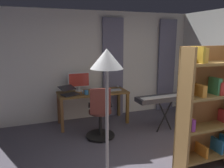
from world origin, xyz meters
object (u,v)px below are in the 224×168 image
desk (93,96)px  computer_monitor (79,81)px  office_chair (100,115)px  computer_keyboard (113,90)px  mug_tea (86,92)px  computer_mouse (118,86)px  piano_keyboard (166,98)px  bookshelf (208,109)px  floor_lamp (107,85)px  laptop (69,92)px

desk → computer_monitor: bearing=-34.9°
office_chair → computer_keyboard: (-0.53, -0.75, 0.27)m
office_chair → mug_tea: office_chair is taller
computer_mouse → piano_keyboard: size_ratio=0.08×
office_chair → bookshelf: (-1.17, 1.44, 0.44)m
mug_tea → office_chair: bearing=100.3°
floor_lamp → mug_tea: bearing=-99.0°
computer_monitor → computer_keyboard: 0.79m
laptop → computer_mouse: bearing=171.0°
desk → floor_lamp: (0.60, 2.75, 0.86)m
office_chair → computer_keyboard: office_chair is taller
desk → computer_monitor: computer_monitor is taller
computer_mouse → mug_tea: mug_tea is taller
computer_keyboard → piano_keyboard: 1.20m
desk → office_chair: bearing=84.5°
laptop → computer_monitor: bearing=-159.7°
piano_keyboard → floor_lamp: bearing=42.3°
desk → mug_tea: (0.19, 0.18, 0.15)m
computer_monitor → computer_mouse: computer_monitor is taller
computer_monitor → computer_keyboard: bearing=161.0°
mug_tea → bookshelf: 2.44m
laptop → bookshelf: bookshelf is taller
computer_monitor → computer_mouse: bearing=-177.3°
laptop → bookshelf: size_ratio=0.25×
laptop → piano_keyboard: size_ratio=0.35×
computer_keyboard → floor_lamp: 2.98m
desk → computer_monitor: 0.46m
desk → mug_tea: bearing=43.5°
desk → piano_keyboard: bearing=143.9°
computer_keyboard → computer_mouse: size_ratio=3.65×
bookshelf → floor_lamp: 1.85m
office_chair → desk: bearing=99.2°
laptop → piano_keyboard: (-1.81, 0.86, -0.08)m
desk → piano_keyboard: 1.58m
piano_keyboard → mug_tea: bearing=-28.8°
office_chair → piano_keyboard: office_chair is taller
computer_mouse → bookshelf: size_ratio=0.06×
desk → laptop: bearing=6.9°
computer_mouse → mug_tea: (0.88, 0.41, 0.03)m
office_chair → laptop: 0.93m
office_chair → floor_lamp: (0.52, 1.94, 1.02)m
computer_keyboard → computer_monitor: bearing=-19.0°
computer_keyboard → floor_lamp: size_ratio=0.20×
laptop → mug_tea: 0.36m
office_chair → computer_keyboard: size_ratio=2.80×
desk → computer_monitor: size_ratio=3.18×
desk → computer_mouse: size_ratio=15.31×
computer_monitor → computer_keyboard: size_ratio=1.32×
floor_lamp → laptop: bearing=-91.4°
laptop → piano_keyboard: bearing=131.9°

